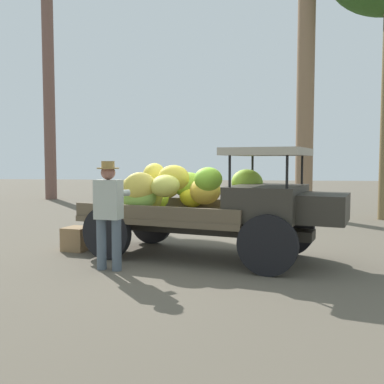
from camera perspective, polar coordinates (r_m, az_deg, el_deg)
The scene contains 5 objects.
ground_plane at distance 8.04m, azimuth 1.82°, elevation -8.10°, with size 60.00×60.00×0.00m, color brown.
truck at distance 7.72m, azimuth 2.58°, elevation -1.27°, with size 4.66×2.78×1.89m.
farmer at distance 6.96m, azimuth -10.63°, elevation -2.09°, with size 0.52×0.49×1.69m.
wooden_crate at distance 8.72m, azimuth -14.53°, elevation -5.81°, with size 0.47×0.44×0.44m, color olive.
forest_tree_2 at distance 21.39m, azimuth -18.11°, elevation 22.00°, with size 1.91×1.91×10.58m.
Camera 1 is at (0.61, -7.84, 1.70)m, focal length 41.59 mm.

